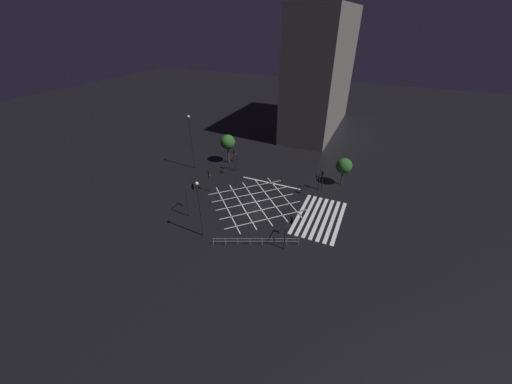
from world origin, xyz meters
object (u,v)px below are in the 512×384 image
object	(u,v)px
traffic_light_se_cross	(322,176)
traffic_light_median_north	(209,177)
traffic_light_ne_main	(234,160)
traffic_light_se_main	(318,177)
traffic_light_nw_main	(190,193)
traffic_light_ne_cross	(234,156)
street_lamp_west	(191,136)
traffic_light_sw_main	(289,226)
street_tree_near	(228,142)
street_lamp_east	(199,202)
street_tree_far	(344,166)

from	to	relation	value
traffic_light_se_cross	traffic_light_median_north	size ratio (longest dim) A/B	0.90
traffic_light_ne_main	traffic_light_median_north	bearing A→B (deg)	-4.62
traffic_light_se_main	traffic_light_median_north	size ratio (longest dim) A/B	1.12
traffic_light_ne_main	traffic_light_nw_main	size ratio (longest dim) A/B	0.78
traffic_light_ne_main	traffic_light_ne_cross	distance (m)	0.88
traffic_light_se_cross	street_lamp_west	size ratio (longest dim) A/B	0.34
traffic_light_sw_main	street_tree_near	size ratio (longest dim) A/B	0.59
street_lamp_east	street_lamp_west	world-z (taller)	street_lamp_west
traffic_light_ne_main	traffic_light_ne_cross	world-z (taller)	traffic_light_ne_cross
traffic_light_se_main	street_tree_near	xyz separation A→B (m)	(4.38, 17.99, 1.02)
traffic_light_median_north	traffic_light_ne_cross	world-z (taller)	traffic_light_ne_cross
traffic_light_se_cross	traffic_light_nw_main	bearing A→B (deg)	42.33
traffic_light_ne_main	traffic_light_median_north	world-z (taller)	traffic_light_median_north
traffic_light_ne_cross	street_lamp_east	world-z (taller)	street_lamp_east
street_lamp_west	street_tree_far	world-z (taller)	street_lamp_west
traffic_light_se_cross	street_tree_near	distance (m)	18.59
traffic_light_ne_main	traffic_light_se_main	world-z (taller)	traffic_light_se_main
traffic_light_sw_main	street_tree_near	bearing A→B (deg)	46.29
traffic_light_se_main	street_tree_near	world-z (taller)	street_tree_near
traffic_light_ne_main	street_lamp_west	bearing A→B (deg)	-81.08
traffic_light_ne_main	traffic_light_se_main	xyz separation A→B (m)	(-0.94, -15.00, 0.46)
traffic_light_se_cross	traffic_light_se_main	xyz separation A→B (m)	(-1.64, 0.33, 0.66)
traffic_light_median_north	street_lamp_east	bearing A→B (deg)	-63.13
traffic_light_nw_main	street_tree_near	size ratio (longest dim) A/B	0.84
street_tree_far	street_tree_near	bearing A→B (deg)	90.59
street_lamp_west	traffic_light_ne_main	bearing A→B (deg)	-81.08
traffic_light_se_main	traffic_light_nw_main	xyz separation A→B (m)	(-12.10, 14.76, 0.25)
street_lamp_west	street_tree_near	world-z (taller)	street_lamp_west
traffic_light_ne_cross	street_tree_near	size ratio (longest dim) A/B	0.77
traffic_light_sw_main	street_lamp_west	size ratio (longest dim) A/B	0.33
traffic_light_se_main	street_tree_near	size ratio (longest dim) A/B	0.76
traffic_light_ne_main	street_tree_near	xyz separation A→B (m)	(3.44, 2.99, 1.48)
traffic_light_ne_main	street_lamp_east	xyz separation A→B (m)	(-16.64, -4.29, 2.44)
traffic_light_sw_main	street_lamp_east	distance (m)	11.07
traffic_light_se_cross	traffic_light_ne_main	bearing A→B (deg)	2.61
traffic_light_se_main	traffic_light_nw_main	size ratio (longest dim) A/B	0.91
traffic_light_ne_main	traffic_light_nw_main	bearing A→B (deg)	1.06
traffic_light_sw_main	street_lamp_west	bearing A→B (deg)	61.27
street_lamp_west	traffic_light_se_cross	bearing A→B (deg)	-85.29
traffic_light_ne_cross	traffic_light_se_main	bearing A→B (deg)	-6.34
traffic_light_median_north	street_lamp_west	size ratio (longest dim) A/B	0.38
street_lamp_west	traffic_light_median_north	bearing A→B (deg)	-130.10
traffic_light_nw_main	traffic_light_ne_cross	bearing A→B (deg)	2.00
traffic_light_ne_main	street_lamp_east	distance (m)	17.35
traffic_light_se_main	traffic_light_nw_main	distance (m)	19.09
traffic_light_nw_main	traffic_light_median_north	distance (m)	6.08
street_lamp_east	traffic_light_ne_cross	bearing A→B (deg)	14.59
traffic_light_se_main	traffic_light_median_north	bearing A→B (deg)	-68.56
traffic_light_nw_main	traffic_light_sw_main	world-z (taller)	traffic_light_nw_main
traffic_light_se_cross	street_lamp_east	world-z (taller)	street_lamp_east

